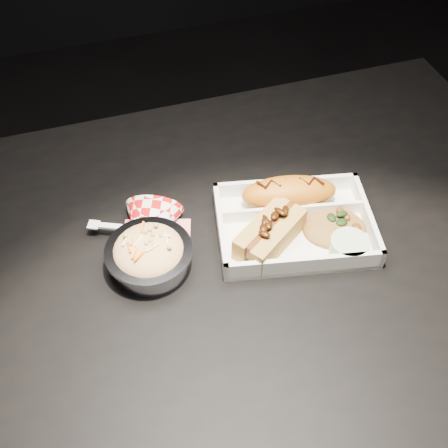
{
  "coord_description": "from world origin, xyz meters",
  "views": [
    {
      "loc": [
        -0.18,
        -0.54,
        1.45
      ],
      "look_at": [
        -0.0,
        0.0,
        0.81
      ],
      "focal_mm": 45.0,
      "sensor_mm": 36.0,
      "label": 1
    }
  ],
  "objects_px": {
    "dining_table": "(226,283)",
    "hotdog": "(270,232)",
    "fried_pastry": "(289,193)",
    "napkin_fork": "(148,231)",
    "food_tray": "(294,227)",
    "foil_coleslaw_cup": "(149,254)"
  },
  "relations": [
    {
      "from": "dining_table",
      "to": "hotdog",
      "type": "xyz_separation_m",
      "value": [
        0.07,
        -0.01,
        0.12
      ]
    },
    {
      "from": "fried_pastry",
      "to": "napkin_fork",
      "type": "distance_m",
      "value": 0.24
    },
    {
      "from": "fried_pastry",
      "to": "food_tray",
      "type": "bearing_deg",
      "value": -101.77
    },
    {
      "from": "foil_coleslaw_cup",
      "to": "hotdog",
      "type": "bearing_deg",
      "value": -4.99
    },
    {
      "from": "dining_table",
      "to": "hotdog",
      "type": "relative_size",
      "value": 8.76
    },
    {
      "from": "hotdog",
      "to": "foil_coleslaw_cup",
      "type": "relative_size",
      "value": 1.02
    },
    {
      "from": "hotdog",
      "to": "dining_table",
      "type": "bearing_deg",
      "value": 135.39
    },
    {
      "from": "fried_pastry",
      "to": "foil_coleslaw_cup",
      "type": "distance_m",
      "value": 0.26
    },
    {
      "from": "napkin_fork",
      "to": "dining_table",
      "type": "bearing_deg",
      "value": -4.25
    },
    {
      "from": "fried_pastry",
      "to": "foil_coleslaw_cup",
      "type": "height_order",
      "value": "foil_coleslaw_cup"
    },
    {
      "from": "dining_table",
      "to": "napkin_fork",
      "type": "height_order",
      "value": "napkin_fork"
    },
    {
      "from": "dining_table",
      "to": "foil_coleslaw_cup",
      "type": "xyz_separation_m",
      "value": [
        -0.12,
        0.01,
        0.12
      ]
    },
    {
      "from": "foil_coleslaw_cup",
      "to": "food_tray",
      "type": "bearing_deg",
      "value": 0.07
    },
    {
      "from": "hotdog",
      "to": "foil_coleslaw_cup",
      "type": "bearing_deg",
      "value": 140.09
    },
    {
      "from": "food_tray",
      "to": "napkin_fork",
      "type": "height_order",
      "value": "napkin_fork"
    },
    {
      "from": "food_tray",
      "to": "fried_pastry",
      "type": "distance_m",
      "value": 0.06
    },
    {
      "from": "fried_pastry",
      "to": "foil_coleslaw_cup",
      "type": "bearing_deg",
      "value": -167.85
    },
    {
      "from": "food_tray",
      "to": "fried_pastry",
      "type": "relative_size",
      "value": 1.75
    },
    {
      "from": "food_tray",
      "to": "foil_coleslaw_cup",
      "type": "height_order",
      "value": "foil_coleslaw_cup"
    },
    {
      "from": "hotdog",
      "to": "foil_coleslaw_cup",
      "type": "distance_m",
      "value": 0.19
    },
    {
      "from": "fried_pastry",
      "to": "napkin_fork",
      "type": "height_order",
      "value": "napkin_fork"
    },
    {
      "from": "food_tray",
      "to": "napkin_fork",
      "type": "xyz_separation_m",
      "value": [
        -0.23,
        0.06,
        0.01
      ]
    }
  ]
}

